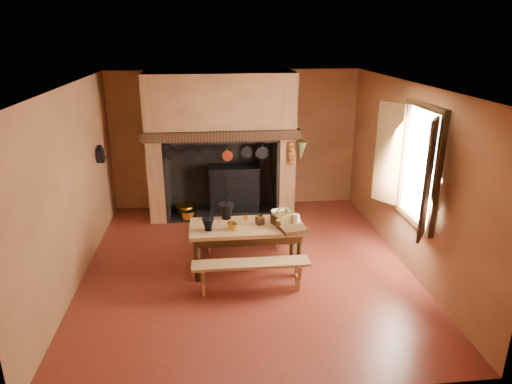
{
  "coord_description": "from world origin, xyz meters",
  "views": [
    {
      "loc": [
        -0.53,
        -6.38,
        3.52
      ],
      "look_at": [
        0.17,
        0.3,
        1.13
      ],
      "focal_mm": 32.0,
      "sensor_mm": 36.0,
      "label": 1
    }
  ],
  "objects_px": {
    "bench_front": "(251,270)",
    "wicker_basket": "(282,218)",
    "mixing_bowl": "(282,214)",
    "iron_range": "(235,187)",
    "work_table": "(247,232)",
    "coffee_grinder": "(260,220)"
  },
  "relations": [
    {
      "from": "bench_front",
      "to": "wicker_basket",
      "type": "xyz_separation_m",
      "value": [
        0.53,
        0.67,
        0.48
      ]
    },
    {
      "from": "mixing_bowl",
      "to": "wicker_basket",
      "type": "relative_size",
      "value": 0.95
    },
    {
      "from": "bench_front",
      "to": "iron_range",
      "type": "bearing_deg",
      "value": 90.63
    },
    {
      "from": "wicker_basket",
      "to": "work_table",
      "type": "bearing_deg",
      "value": 157.19
    },
    {
      "from": "iron_range",
      "to": "coffee_grinder",
      "type": "height_order",
      "value": "iron_range"
    },
    {
      "from": "iron_range",
      "to": "work_table",
      "type": "xyz_separation_m",
      "value": [
        0.04,
        -2.53,
        0.14
      ]
    },
    {
      "from": "iron_range",
      "to": "mixing_bowl",
      "type": "height_order",
      "value": "iron_range"
    },
    {
      "from": "mixing_bowl",
      "to": "iron_range",
      "type": "bearing_deg",
      "value": 105.41
    },
    {
      "from": "iron_range",
      "to": "bench_front",
      "type": "xyz_separation_m",
      "value": [
        0.04,
        -3.18,
        -0.14
      ]
    },
    {
      "from": "work_table",
      "to": "wicker_basket",
      "type": "bearing_deg",
      "value": 1.59
    },
    {
      "from": "work_table",
      "to": "coffee_grinder",
      "type": "relative_size",
      "value": 9.74
    },
    {
      "from": "iron_range",
      "to": "work_table",
      "type": "distance_m",
      "value": 2.54
    },
    {
      "from": "bench_front",
      "to": "coffee_grinder",
      "type": "bearing_deg",
      "value": 73.32
    },
    {
      "from": "iron_range",
      "to": "coffee_grinder",
      "type": "xyz_separation_m",
      "value": [
        0.24,
        -2.51,
        0.32
      ]
    },
    {
      "from": "work_table",
      "to": "coffee_grinder",
      "type": "distance_m",
      "value": 0.27
    },
    {
      "from": "work_table",
      "to": "iron_range",
      "type": "bearing_deg",
      "value": 90.79
    },
    {
      "from": "mixing_bowl",
      "to": "bench_front",
      "type": "bearing_deg",
      "value": -121.35
    },
    {
      "from": "iron_range",
      "to": "work_table",
      "type": "bearing_deg",
      "value": -89.21
    },
    {
      "from": "bench_front",
      "to": "mixing_bowl",
      "type": "relative_size",
      "value": 5.14
    },
    {
      "from": "work_table",
      "to": "wicker_basket",
      "type": "xyz_separation_m",
      "value": [
        0.53,
        0.01,
        0.2
      ]
    },
    {
      "from": "iron_range",
      "to": "bench_front",
      "type": "relative_size",
      "value": 0.97
    },
    {
      "from": "iron_range",
      "to": "wicker_basket",
      "type": "xyz_separation_m",
      "value": [
        0.57,
        -2.52,
        0.35
      ]
    }
  ]
}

